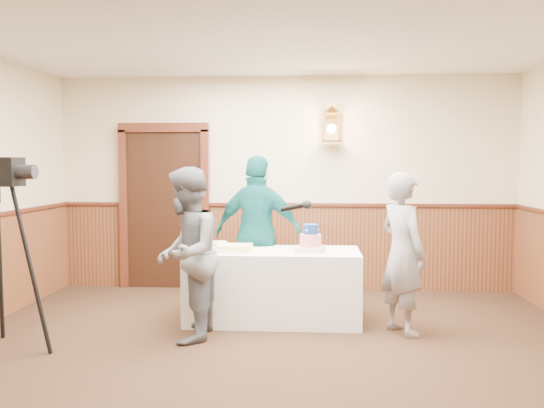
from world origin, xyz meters
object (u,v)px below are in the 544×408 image
Objects in this scene: display_table at (273,286)px; sheet_cake_yellow at (235,248)px; tiered_cake at (310,241)px; sheet_cake_green at (213,245)px; interviewer at (186,254)px; baker at (402,253)px; assistant_p at (258,233)px.

sheet_cake_yellow reaches higher than display_table.
sheet_cake_yellow is (-0.39, -0.11, 0.41)m from display_table.
display_table is 5.57× the size of tiered_cake.
display_table is 5.99× the size of sheet_cake_green.
interviewer is at bearing -137.37° from display_table.
baker is at bearing -15.29° from display_table.
sheet_cake_green is at bearing 144.95° from sheet_cake_yellow.
sheet_cake_green is 0.18× the size of interviewer.
display_table is 0.77m from sheet_cake_green.
tiered_cake is at bearing 41.81° from baker.
interviewer reaches higher than display_table.
sheet_cake_green is 0.19× the size of baker.
baker is at bearing -17.85° from tiered_cake.
sheet_cake_yellow is 0.32m from sheet_cake_green.
interviewer reaches higher than tiered_cake.
interviewer reaches higher than sheet_cake_yellow.
sheet_cake_yellow is 1.17× the size of sheet_cake_green.
display_table is at bearing 16.15° from sheet_cake_yellow.
tiered_cake is (0.39, -0.06, 0.49)m from display_table.
interviewer is 0.93× the size of assistant_p.
interviewer is at bearing -122.34° from sheet_cake_yellow.
baker reaches higher than sheet_cake_yellow.
display_table is 0.62m from tiered_cake.
interviewer is 1.27m from assistant_p.
assistant_p reaches higher than interviewer.
sheet_cake_yellow is 0.22× the size of interviewer.
sheet_cake_yellow reaches higher than sheet_cake_green.
assistant_p is at bearing 139.75° from tiered_cake.
interviewer is at bearing 69.49° from baker.
tiered_cake is 0.18× the size of assistant_p.
sheet_cake_yellow is at bearing -163.85° from display_table.
sheet_cake_green is at bearing 172.82° from tiered_cake.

